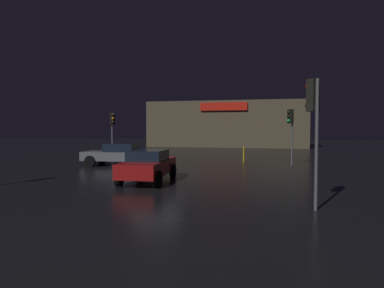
{
  "coord_description": "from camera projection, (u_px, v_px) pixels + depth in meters",
  "views": [
    {
      "loc": [
        6.36,
        -17.82,
        2.48
      ],
      "look_at": [
        0.13,
        7.61,
        1.29
      ],
      "focal_mm": 32.88,
      "sensor_mm": 36.0,
      "label": 1
    }
  ],
  "objects": [
    {
      "name": "ground_plane",
      "position": [
        156.0,
        174.0,
        18.92
      ],
      "size": [
        120.0,
        120.0,
        0.0
      ],
      "primitive_type": "plane",
      "color": "black"
    },
    {
      "name": "store_building",
      "position": [
        227.0,
        124.0,
        47.2
      ],
      "size": [
        20.71,
        6.66,
        5.97
      ],
      "color": "brown",
      "rests_on": "ground"
    },
    {
      "name": "traffic_signal_main",
      "position": [
        313.0,
        110.0,
        10.56
      ],
      "size": [
        0.43,
        0.42,
        3.95
      ],
      "color": "#595B60",
      "rests_on": "ground"
    },
    {
      "name": "traffic_signal_opposite",
      "position": [
        112.0,
        125.0,
        27.16
      ],
      "size": [
        0.41,
        0.43,
        3.7
      ],
      "color": "#595B60",
      "rests_on": "ground"
    },
    {
      "name": "traffic_signal_cross_right",
      "position": [
        291.0,
        123.0,
        22.93
      ],
      "size": [
        0.43,
        0.41,
        3.7
      ],
      "color": "#595B60",
      "rests_on": "ground"
    },
    {
      "name": "car_near",
      "position": [
        118.0,
        154.0,
        23.1
      ],
      "size": [
        4.45,
        2.21,
        1.47
      ],
      "color": "slate",
      "rests_on": "ground"
    },
    {
      "name": "car_far",
      "position": [
        148.0,
        165.0,
        16.29
      ],
      "size": [
        2.22,
        4.49,
        1.46
      ],
      "color": "#A51414",
      "rests_on": "ground"
    },
    {
      "name": "bollard_kerb_a",
      "position": [
        244.0,
        154.0,
        25.63
      ],
      "size": [
        0.12,
        0.12,
        1.15
      ],
      "primitive_type": "cylinder",
      "color": "gold",
      "rests_on": "ground"
    }
  ]
}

